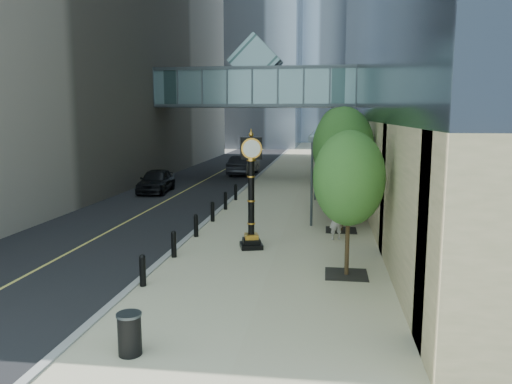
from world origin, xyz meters
TOP-DOWN VIEW (x-y plane):
  - ground at (0.00, 0.00)m, footprint 320.00×320.00m
  - road at (-7.00, 40.00)m, footprint 8.00×180.00m
  - sidewalk at (1.00, 40.00)m, footprint 8.00×180.00m
  - curb at (-3.00, 40.00)m, footprint 0.25×180.00m
  - distant_tower_c at (-6.00, 120.00)m, footprint 22.00×22.00m
  - skywalk at (-3.00, 28.00)m, footprint 17.00×4.20m
  - entrance_canopy at (3.48, 14.00)m, footprint 3.00×8.00m
  - bollard_row at (-2.70, 9.00)m, footprint 0.20×16.20m
  - street_trees at (3.60, 16.16)m, footprint 2.82×28.34m
  - street_clock at (-0.04, 5.89)m, footprint 1.06×1.06m
  - trash_bin at (-1.36, -3.34)m, footprint 0.68×0.68m
  - pedestrian at (3.31, 7.75)m, footprint 0.71×0.59m
  - car_near at (-8.75, 19.57)m, footprint 2.28×4.88m
  - car_far at (-4.45, 30.58)m, footprint 2.29×5.32m

SIDE VIEW (x-z plane):
  - ground at x=0.00m, z-range 0.00..0.00m
  - road at x=-7.00m, z-range 0.00..0.02m
  - sidewalk at x=1.00m, z-range 0.00..0.06m
  - curb at x=-3.00m, z-range 0.00..0.07m
  - bollard_row at x=-2.70m, z-range 0.06..0.96m
  - trash_bin at x=-1.36m, z-range 0.06..0.96m
  - car_near at x=-8.75m, z-range 0.02..1.64m
  - car_far at x=-4.45m, z-range 0.02..1.72m
  - pedestrian at x=3.31m, z-range 0.06..1.71m
  - street_clock at x=-0.04m, z-range -0.25..4.36m
  - street_trees at x=3.60m, z-range 0.84..6.63m
  - entrance_canopy at x=3.48m, z-range 2.00..6.38m
  - skywalk at x=-3.00m, z-range 4.81..10.61m
  - distant_tower_c at x=-6.00m, z-range 0.00..65.00m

